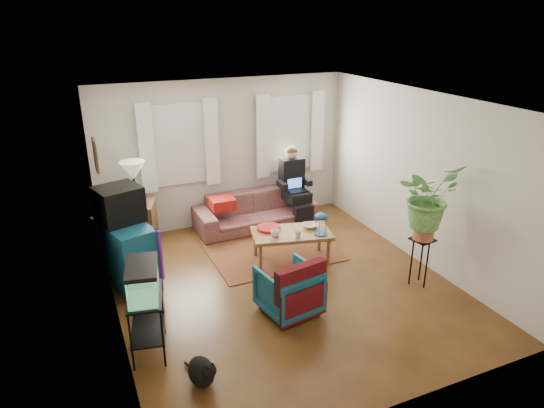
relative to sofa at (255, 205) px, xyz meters
name	(u,v)px	position (x,y,z in m)	size (l,w,h in m)	color
floor	(283,285)	(-0.39, -2.05, -0.42)	(4.50, 5.00, 0.01)	#4F2B14
ceiling	(285,101)	(-0.39, -2.05, 2.18)	(4.50, 5.00, 0.01)	white
wall_back	(224,153)	(-0.39, 0.45, 0.88)	(4.50, 0.01, 2.60)	silver
wall_front	(403,293)	(-0.39, -4.55, 0.88)	(4.50, 0.01, 2.60)	silver
wall_left	(107,228)	(-2.64, -2.05, 0.88)	(0.01, 5.00, 2.60)	silver
wall_right	(420,178)	(1.86, -2.05, 0.88)	(0.01, 5.00, 2.60)	silver
window_left	(179,145)	(-1.19, 0.43, 1.13)	(1.08, 0.04, 1.38)	white
window_right	(289,133)	(0.86, 0.43, 1.13)	(1.08, 0.04, 1.38)	white
curtains_left	(180,146)	(-1.19, 0.35, 1.13)	(1.36, 0.06, 1.50)	white
curtains_right	(291,134)	(0.86, 0.35, 1.13)	(1.36, 0.06, 1.50)	white
picture_frame	(96,155)	(-2.61, -1.20, 1.53)	(0.04, 0.32, 0.40)	#3D2616
area_rug	(271,250)	(-0.12, -0.99, -0.41)	(2.00, 1.60, 0.01)	maroon
sofa	(255,205)	(0.00, 0.00, 0.00)	(2.12, 0.84, 0.83)	brown
seated_person	(294,188)	(0.77, 0.00, 0.22)	(0.53, 0.65, 1.27)	black
side_table	(139,226)	(-2.04, -0.02, -0.03)	(0.53, 0.53, 0.78)	#412E18
table_lamp	(134,184)	(-2.04, -0.02, 0.69)	(0.40, 0.40, 0.71)	white
dresser	(126,254)	(-2.38, -1.10, 0.05)	(0.52, 1.03, 0.93)	#126C6C
crt_tv	(119,204)	(-2.39, -0.99, 0.76)	(0.57, 0.52, 0.50)	black
aquarium_stand	(148,324)	(-2.39, -2.75, -0.05)	(0.37, 0.66, 0.74)	black
aquarium	(143,280)	(-2.39, -2.75, 0.52)	(0.33, 0.60, 0.39)	#7FD899
black_cat	(201,369)	(-2.00, -3.48, -0.24)	(0.27, 0.41, 0.35)	black
armchair	(289,288)	(-0.60, -2.65, -0.07)	(0.68, 0.64, 0.70)	#12546D
serape_throw	(301,287)	(-0.56, -2.92, 0.08)	(0.70, 0.16, 0.58)	#9E0A0A
coffee_table	(291,246)	(0.03, -1.43, -0.17)	(1.20, 0.65, 0.50)	brown
cup_a	(275,233)	(-0.26, -1.47, 0.13)	(0.13, 0.13, 0.11)	white
cup_b	(298,234)	(0.04, -1.63, 0.13)	(0.11, 0.11, 0.10)	beige
bowl	(310,226)	(0.37, -1.40, 0.11)	(0.23, 0.23, 0.06)	white
snack_tray	(269,228)	(-0.25, -1.20, 0.10)	(0.37, 0.37, 0.04)	#B21414
birdcage	(321,224)	(0.39, -1.68, 0.25)	(0.20, 0.20, 0.35)	#115B6B
plant_stand	(420,262)	(1.38, -2.78, -0.06)	(0.30, 0.30, 0.71)	black
potted_plant	(427,206)	(1.38, -2.78, 0.79)	(0.81, 0.70, 0.90)	#599947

